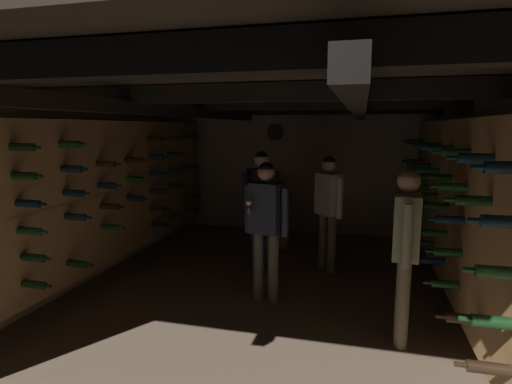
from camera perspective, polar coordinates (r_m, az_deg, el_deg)
name	(u,v)px	position (r m, az deg, el deg)	size (l,w,h in m)	color
ground_plane	(261,297)	(4.96, 0.73, -14.38)	(8.40, 8.40, 0.00)	#7A6651
room_shell	(267,175)	(4.85, 1.51, 2.40)	(4.72, 6.52, 2.41)	tan
wine_crate_stack	(273,219)	(6.87, 2.33, -3.78)	(0.52, 0.35, 0.90)	#A37547
display_bottle	(279,185)	(6.70, 3.25, 0.98)	(0.08, 0.08, 0.35)	#194723
person_host_center	(266,219)	(4.59, 1.37, -3.77)	(0.53, 0.33, 1.59)	#4C473D
person_guest_far_right	(328,203)	(5.66, 10.01, -1.51)	(0.44, 0.42, 1.58)	brown
person_guest_rear_center	(261,199)	(5.64, 0.75, -0.92)	(0.45, 0.44, 1.65)	#232D4C
person_guest_mid_right	(406,240)	(3.92, 20.05, -6.29)	(0.24, 0.54, 1.62)	brown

